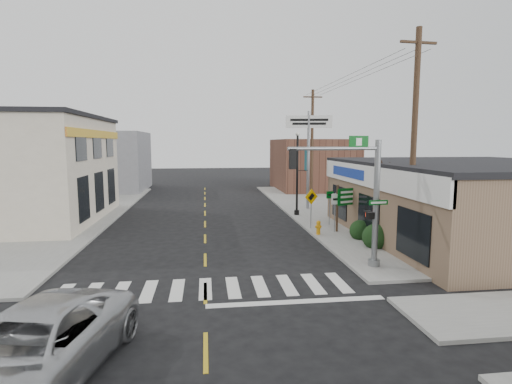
{
  "coord_description": "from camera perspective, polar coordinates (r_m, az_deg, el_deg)",
  "views": [
    {
      "loc": [
        0.05,
        -13.58,
        5.24
      ],
      "look_at": [
        2.55,
        5.93,
        2.8
      ],
      "focal_mm": 28.0,
      "sensor_mm": 36.0,
      "label": 1
    }
  ],
  "objects": [
    {
      "name": "fire_hydrant",
      "position": [
        22.65,
        8.9,
        -4.95
      ],
      "size": [
        0.25,
        0.25,
        0.79
      ],
      "rotation": [
        0.0,
        0.0,
        0.39
      ],
      "color": "orange",
      "rests_on": "sidewalk_right"
    },
    {
      "name": "left_building",
      "position": [
        30.57,
        -32.6,
        2.51
      ],
      "size": [
        12.0,
        12.0,
        6.8
      ],
      "primitive_type": "cube",
      "color": "beige",
      "rests_on": "ground"
    },
    {
      "name": "utility_pole_near",
      "position": [
        19.63,
        21.62,
        6.89
      ],
      "size": [
        1.77,
        0.27,
        10.17
      ],
      "rotation": [
        0.0,
        0.0,
        0.08
      ],
      "color": "#4F2F24",
      "rests_on": "sidewalk_right"
    },
    {
      "name": "bare_tree",
      "position": [
        20.82,
        19.64,
        3.25
      ],
      "size": [
        2.46,
        2.46,
        4.92
      ],
      "rotation": [
        0.0,
        0.0,
        -0.23
      ],
      "color": "black",
      "rests_on": "sidewalk_right"
    },
    {
      "name": "thrift_store",
      "position": [
        24.55,
        28.85,
        -1.4
      ],
      "size": [
        12.0,
        14.0,
        4.0
      ],
      "primitive_type": "cube",
      "color": "brown",
      "rests_on": "ground"
    },
    {
      "name": "shrub_back",
      "position": [
        22.21,
        14.65,
        -5.35
      ],
      "size": [
        1.13,
        1.13,
        0.85
      ],
      "primitive_type": "ellipsoid",
      "color": "#1B3213",
      "rests_on": "sidewalk_right"
    },
    {
      "name": "sidewalk_right",
      "position": [
        28.52,
        11.13,
        -3.52
      ],
      "size": [
        6.0,
        38.0,
        0.13
      ],
      "primitive_type": "cube",
      "color": "gray",
      "rests_on": "ground"
    },
    {
      "name": "shrub_front",
      "position": [
        20.63,
        16.7,
        -6.18
      ],
      "size": [
        1.3,
        1.3,
        0.98
      ],
      "primitive_type": "ellipsoid",
      "color": "#143915",
      "rests_on": "sidewalk_right"
    },
    {
      "name": "suv",
      "position": [
        10.39,
        -29.49,
        -19.01
      ],
      "size": [
        3.99,
        6.4,
        1.65
      ],
      "primitive_type": "imported",
      "rotation": [
        0.0,
        0.0,
        -0.22
      ],
      "color": "#B2B4B8",
      "rests_on": "ground"
    },
    {
      "name": "guide_sign",
      "position": [
        23.54,
        13.03,
        -1.29
      ],
      "size": [
        1.55,
        0.13,
        2.71
      ],
      "rotation": [
        0.0,
        0.0,
        0.37
      ],
      "color": "#4A3322",
      "rests_on": "sidewalk_right"
    },
    {
      "name": "bldg_distant_right",
      "position": [
        45.25,
        8.03,
        3.9
      ],
      "size": [
        8.0,
        10.0,
        5.6
      ],
      "primitive_type": "cube",
      "color": "brown",
      "rests_on": "ground"
    },
    {
      "name": "lamp_post",
      "position": [
        28.24,
        6.04,
        3.56
      ],
      "size": [
        0.76,
        0.6,
        5.87
      ],
      "rotation": [
        0.0,
        0.0,
        -0.09
      ],
      "color": "black",
      "rests_on": "sidewalk_right"
    },
    {
      "name": "traffic_signal_pole",
      "position": [
        16.77,
        14.87,
        0.34
      ],
      "size": [
        4.25,
        0.36,
        5.38
      ],
      "rotation": [
        0.0,
        0.0,
        0.11
      ],
      "color": "gray",
      "rests_on": "sidewalk_right"
    },
    {
      "name": "crosswalk",
      "position": [
        14.93,
        -7.25,
        -13.51
      ],
      "size": [
        11.0,
        2.2,
        0.01
      ],
      "primitive_type": "cube",
      "color": "silver",
      "rests_on": "ground"
    },
    {
      "name": "ground",
      "position": [
        14.55,
        -7.24,
        -14.08
      ],
      "size": [
        140.0,
        140.0,
        0.0
      ],
      "primitive_type": "plane",
      "color": "black",
      "rests_on": "ground"
    },
    {
      "name": "sidewalk_left",
      "position": [
        28.55,
        -25.72,
        -4.08
      ],
      "size": [
        6.0,
        38.0,
        0.13
      ],
      "primitive_type": "cube",
      "color": "gray",
      "rests_on": "ground"
    },
    {
      "name": "ped_crossing_sign",
      "position": [
        23.94,
        7.9,
        -1.29
      ],
      "size": [
        0.93,
        0.07,
        2.38
      ],
      "rotation": [
        0.0,
        0.0,
        0.39
      ],
      "color": "gray",
      "rests_on": "sidewalk_right"
    },
    {
      "name": "bldg_distant_left",
      "position": [
        46.95,
        -20.97,
        4.11
      ],
      "size": [
        9.0,
        10.0,
        6.4
      ],
      "primitive_type": "cube",
      "color": "gray",
      "rests_on": "ground"
    },
    {
      "name": "center_line",
      "position": [
        22.21,
        -7.28,
        -6.62
      ],
      "size": [
        0.12,
        56.0,
        0.01
      ],
      "primitive_type": "cube",
      "color": "gold",
      "rests_on": "ground"
    },
    {
      "name": "utility_pole_far",
      "position": [
        35.92,
        8.0,
        6.78
      ],
      "size": [
        1.69,
        0.25,
        9.71
      ],
      "rotation": [
        0.0,
        0.0,
        -0.01
      ],
      "color": "#402E20",
      "rests_on": "sidewalk_right"
    },
    {
      "name": "dance_center_sign",
      "position": [
        31.04,
        7.53,
        7.87
      ],
      "size": [
        3.53,
        0.22,
        7.49
      ],
      "rotation": [
        0.0,
        0.0,
        -0.22
      ],
      "color": "gray",
      "rests_on": "sidewalk_right"
    }
  ]
}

